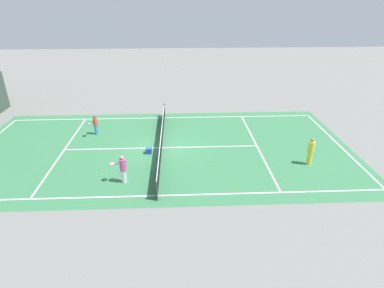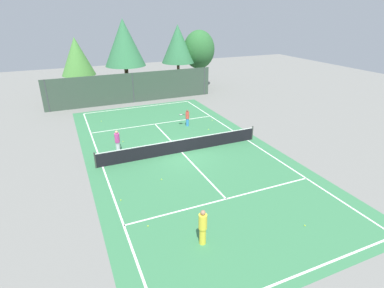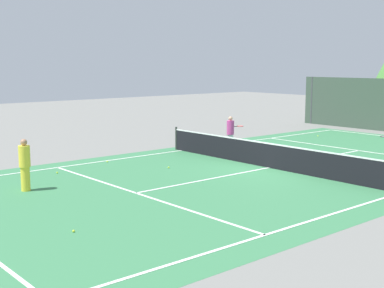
# 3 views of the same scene
# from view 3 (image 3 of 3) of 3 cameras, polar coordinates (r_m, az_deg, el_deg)

# --- Properties ---
(ground_plane) EXTENTS (80.00, 80.00, 0.00)m
(ground_plane) POSITION_cam_3_polar(r_m,az_deg,el_deg) (21.32, 8.29, -2.55)
(ground_plane) COLOR slate
(court_surface) EXTENTS (13.00, 25.00, 0.01)m
(court_surface) POSITION_cam_3_polar(r_m,az_deg,el_deg) (21.32, 8.29, -2.55)
(court_surface) COLOR #387A4C
(court_surface) RESTS_ON ground_plane
(tennis_net) EXTENTS (11.90, 0.10, 1.10)m
(tennis_net) POSITION_cam_3_polar(r_m,az_deg,el_deg) (21.23, 8.32, -1.20)
(tennis_net) COLOR #333833
(tennis_net) RESTS_ON ground_plane
(player_1) EXTENTS (0.45, 0.93, 1.62)m
(player_1) POSITION_cam_3_polar(r_m,az_deg,el_deg) (25.33, 4.17, 1.22)
(player_1) COLOR silver
(player_1) RESTS_ON ground_plane
(player_2) EXTENTS (0.37, 0.37, 1.72)m
(player_2) POSITION_cam_3_polar(r_m,az_deg,el_deg) (18.02, -17.56, -2.11)
(player_2) COLOR yellow
(player_2) RESTS_ON ground_plane
(ball_crate) EXTENTS (0.37, 0.37, 0.43)m
(ball_crate) POSITION_cam_3_polar(r_m,az_deg,el_deg) (22.36, 8.26, -1.55)
(ball_crate) COLOR blue
(ball_crate) RESTS_ON ground_plane
(tennis_ball_0) EXTENTS (0.07, 0.07, 0.07)m
(tennis_ball_0) POSITION_cam_3_polar(r_m,az_deg,el_deg) (20.66, -14.31, -3.01)
(tennis_ball_0) COLOR #CCE533
(tennis_ball_0) RESTS_ON ground_plane
(tennis_ball_1) EXTENTS (0.07, 0.07, 0.07)m
(tennis_ball_1) POSITION_cam_3_polar(r_m,az_deg,el_deg) (22.53, -9.11, -1.88)
(tennis_ball_1) COLOR #CCE533
(tennis_ball_1) RESTS_ON ground_plane
(tennis_ball_4) EXTENTS (0.07, 0.07, 0.07)m
(tennis_ball_4) POSITION_cam_3_polar(r_m,az_deg,el_deg) (13.55, -12.63, -9.13)
(tennis_ball_4) COLOR #CCE533
(tennis_ball_4) RESTS_ON ground_plane
(tennis_ball_5) EXTENTS (0.07, 0.07, 0.07)m
(tennis_ball_5) POSITION_cam_3_polar(r_m,az_deg,el_deg) (30.90, 13.40, 0.86)
(tennis_ball_5) COLOR #CCE533
(tennis_ball_5) RESTS_ON ground_plane
(tennis_ball_6) EXTENTS (0.07, 0.07, 0.07)m
(tennis_ball_6) POSITION_cam_3_polar(r_m,az_deg,el_deg) (26.18, 7.76, -0.37)
(tennis_ball_6) COLOR #CCE533
(tennis_ball_6) RESTS_ON ground_plane
(tennis_ball_8) EXTENTS (0.07, 0.07, 0.07)m
(tennis_ball_8) POSITION_cam_3_polar(r_m,az_deg,el_deg) (21.04, -2.53, -2.53)
(tennis_ball_8) COLOR #CCE533
(tennis_ball_8) RESTS_ON ground_plane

